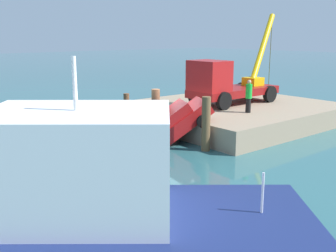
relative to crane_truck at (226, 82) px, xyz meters
name	(u,v)px	position (x,y,z in m)	size (l,w,h in m)	color
ground	(167,134)	(4.61, 0.09, -2.40)	(200.00, 200.00, 0.00)	#2D6066
dock	(233,113)	(-0.58, 0.09, -1.85)	(10.78, 9.94, 1.10)	gray
crane_truck	(226,82)	(0.00, 0.00, 0.00)	(8.54, 3.01, 5.45)	maroon
dock_worker	(249,96)	(0.98, 2.51, -0.42)	(0.34, 0.34, 1.74)	black
salvaged_car	(166,130)	(5.77, 1.45, -1.73)	(4.61, 3.42, 3.23)	red
piling_near	(127,110)	(5.16, -2.83, -1.45)	(0.32, 0.32, 1.90)	brown
piling_mid	(156,112)	(5.04, -0.27, -1.20)	(0.44, 0.44, 2.40)	brown
piling_far	(206,124)	(5.17, 3.57, -1.16)	(0.40, 0.40, 2.47)	brown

